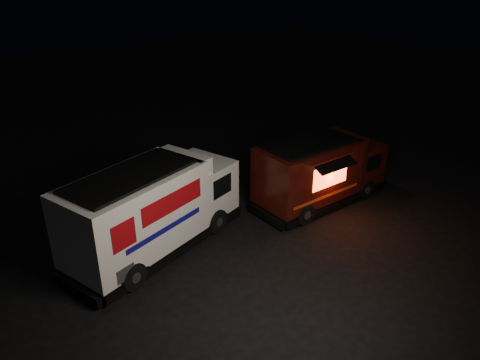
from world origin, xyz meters
The scene contains 3 objects.
ground centered at (0.00, 0.00, 0.00)m, with size 80.00×80.00×0.00m, color black.
white_truck centered at (-2.13, 2.05, 1.48)m, with size 6.51×2.22×2.95m, color white, non-canonical shape.
red_truck centered at (4.44, 1.03, 1.31)m, with size 5.63×2.07×2.62m, color #3A0F0A, non-canonical shape.
Camera 1 is at (-7.96, -9.91, 8.65)m, focal length 35.00 mm.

